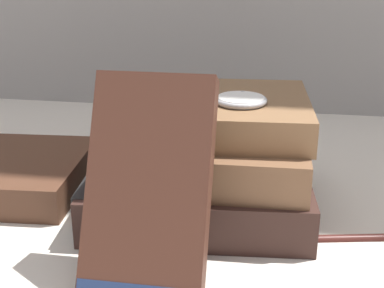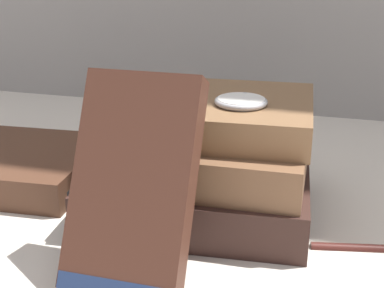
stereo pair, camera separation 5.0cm
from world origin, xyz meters
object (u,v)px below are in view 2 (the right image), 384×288
at_px(book_flat_middle, 204,150).
at_px(book_flat_top, 215,113).
at_px(pocket_watch, 240,103).
at_px(book_leaning_front, 133,190).
at_px(reading_glasses, 228,141).
at_px(book_flat_bottom, 193,187).

height_order(book_flat_middle, book_flat_top, book_flat_top).
bearing_deg(pocket_watch, book_flat_middle, 164.52).
bearing_deg(book_flat_top, book_leaning_front, -105.39).
height_order(book_flat_middle, reading_glasses, book_flat_middle).
xyz_separation_m(book_flat_bottom, reading_glasses, (-0.01, 0.18, -0.02)).
height_order(book_flat_middle, book_leaning_front, book_leaning_front).
bearing_deg(book_flat_top, pocket_watch, -42.07).
xyz_separation_m(book_flat_bottom, pocket_watch, (0.04, -0.01, 0.09)).
xyz_separation_m(book_flat_top, pocket_watch, (0.03, -0.02, 0.02)).
relative_size(book_leaning_front, reading_glasses, 1.62).
relative_size(book_flat_bottom, reading_glasses, 2.24).
bearing_deg(book_flat_bottom, pocket_watch, -14.18).
bearing_deg(reading_glasses, book_flat_bottom, -82.52).
bearing_deg(book_flat_top, book_flat_bottom, -144.69).
xyz_separation_m(book_flat_middle, reading_glasses, (-0.02, 0.18, -0.06)).
relative_size(book_flat_bottom, pocket_watch, 4.28).
xyz_separation_m(book_flat_bottom, book_flat_middle, (0.01, 0.00, 0.04)).
relative_size(book_leaning_front, pocket_watch, 3.10).
bearing_deg(book_leaning_front, pocket_watch, 64.26).
relative_size(book_flat_middle, book_leaning_front, 1.19).
relative_size(book_flat_bottom, book_leaning_front, 1.38).
distance_m(book_flat_middle, book_flat_top, 0.04).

